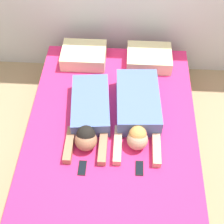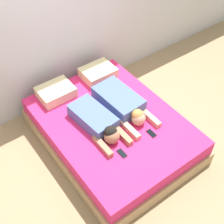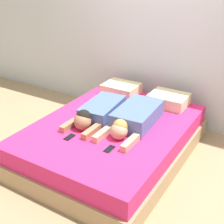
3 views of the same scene
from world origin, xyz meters
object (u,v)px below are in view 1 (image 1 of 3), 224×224
cell_phone_left (82,168)px  person_right (138,109)px  pillow_head_right (149,58)px  bed (112,134)px  cell_phone_right (139,168)px  pillow_head_left (84,55)px  person_left (89,114)px

cell_phone_left → person_right: bearing=52.1°
pillow_head_right → cell_phone_left: pillow_head_right is taller
person_right → bed: bearing=-159.3°
bed → cell_phone_left: cell_phone_left is taller
cell_phone_left → cell_phone_right: 0.48m
pillow_head_left → pillow_head_right: 0.71m
pillow_head_left → pillow_head_right: size_ratio=1.00×
bed → pillow_head_left: pillow_head_left is taller
pillow_head_right → person_left: 1.00m
pillow_head_right → bed: bearing=-113.2°
bed → pillow_head_right: bearing=66.8°
person_right → cell_phone_left: (-0.46, -0.59, -0.09)m
person_left → person_right: bearing=10.1°
pillow_head_right → person_left: person_left is taller
cell_phone_left → pillow_head_right: bearing=66.5°
pillow_head_right → person_right: bearing=-99.2°
cell_phone_right → pillow_head_left: bearing=115.2°
person_right → pillow_head_right: bearing=80.8°
pillow_head_right → cell_phone_left: bearing=-113.5°
bed → cell_phone_right: 0.59m
person_left → cell_phone_right: size_ratio=6.78×
pillow_head_right → person_right: 0.75m
pillow_head_left → person_left: 0.83m
pillow_head_left → person_left: size_ratio=0.51×
pillow_head_left → cell_phone_left: bearing=-84.4°
bed → person_left: (-0.21, 0.01, 0.30)m
bed → pillow_head_left: 0.95m
person_left → cell_phone_right: (0.47, -0.49, -0.08)m
pillow_head_right → cell_phone_left: size_ratio=3.45×
person_right → cell_phone_right: size_ratio=7.17×
cell_phone_left → cell_phone_right: same height
person_right → cell_phone_left: bearing=-127.9°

